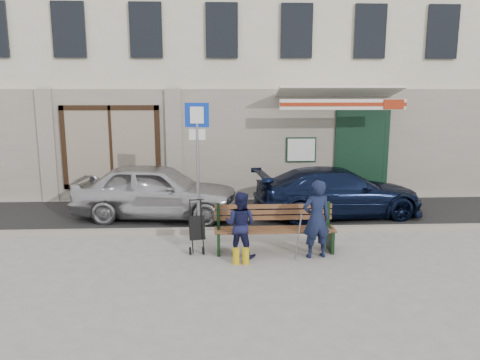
{
  "coord_description": "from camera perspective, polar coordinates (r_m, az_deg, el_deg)",
  "views": [
    {
      "loc": [
        -0.15,
        -8.64,
        3.2
      ],
      "look_at": [
        0.35,
        1.6,
        1.2
      ],
      "focal_mm": 35.0,
      "sensor_mm": 36.0,
      "label": 1
    }
  ],
  "objects": [
    {
      "name": "car_navy",
      "position": [
        12.16,
        11.86,
        -1.45
      ],
      "size": [
        4.44,
        2.18,
        1.24
      ],
      "primitive_type": "imported",
      "rotation": [
        0.0,
        0.0,
        1.68
      ],
      "color": "black",
      "rests_on": "ground"
    },
    {
      "name": "building",
      "position": [
        17.19,
        -2.33,
        16.95
      ],
      "size": [
        20.0,
        8.27,
        10.0
      ],
      "color": "beige",
      "rests_on": "ground"
    },
    {
      "name": "woman",
      "position": [
        9.03,
        0.03,
        -5.43
      ],
      "size": [
        0.76,
        0.69,
        1.28
      ],
      "primitive_type": "imported",
      "rotation": [
        0.0,
        0.0,
        2.74
      ],
      "color": "#15183B",
      "rests_on": "ground"
    },
    {
      "name": "asphalt_lane",
      "position": [
        12.17,
        -1.98,
        -4.19
      ],
      "size": [
        60.0,
        3.2,
        0.01
      ],
      "primitive_type": "cube",
      "color": "#282828",
      "rests_on": "ground"
    },
    {
      "name": "ground",
      "position": [
        9.22,
        -1.7,
        -9.28
      ],
      "size": [
        80.0,
        80.0,
        0.0
      ],
      "primitive_type": "plane",
      "color": "#9E9991",
      "rests_on": "ground"
    },
    {
      "name": "car_silver",
      "position": [
        11.89,
        -10.15,
        -1.29
      ],
      "size": [
        4.25,
        2.08,
        1.39
      ],
      "primitive_type": "imported",
      "rotation": [
        0.0,
        0.0,
        1.46
      ],
      "color": "#B6B6BB",
      "rests_on": "ground"
    },
    {
      "name": "parking_sign",
      "position": [
        10.53,
        -5.21,
        4.28
      ],
      "size": [
        0.54,
        0.11,
        2.9
      ],
      "rotation": [
        0.0,
        0.0,
        -0.12
      ],
      "color": "gray",
      "rests_on": "ground"
    },
    {
      "name": "curb",
      "position": [
        10.62,
        -1.85,
        -6.17
      ],
      "size": [
        60.0,
        0.18,
        0.12
      ],
      "primitive_type": "cube",
      "color": "#9E9384",
      "rests_on": "ground"
    },
    {
      "name": "stroller",
      "position": [
        9.4,
        -5.28,
        -5.96
      ],
      "size": [
        0.35,
        0.46,
        1.04
      ],
      "rotation": [
        0.0,
        0.0,
        0.2
      ],
      "color": "black",
      "rests_on": "ground"
    },
    {
      "name": "man",
      "position": [
        9.07,
        9.29,
        -4.71
      ],
      "size": [
        0.61,
        0.46,
        1.52
      ],
      "primitive_type": "imported",
      "rotation": [
        0.0,
        0.0,
        3.33
      ],
      "color": "#131A36",
      "rests_on": "ground"
    },
    {
      "name": "bench",
      "position": [
        9.37,
        3.98,
        -6.0
      ],
      "size": [
        2.4,
        1.17,
        0.98
      ],
      "color": "brown",
      "rests_on": "ground"
    }
  ]
}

